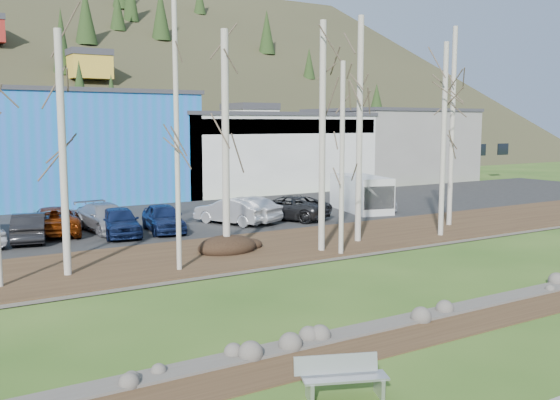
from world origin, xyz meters
TOP-DOWN VIEW (x-y plane):
  - dirt_strip at (0.00, 2.10)m, footprint 80.00×1.80m
  - near_bank_rocks at (0.00, 3.10)m, footprint 80.00×0.80m
  - river at (0.00, 7.20)m, footprint 80.00×8.00m
  - far_bank_rocks at (0.00, 11.30)m, footprint 80.00×0.80m
  - far_bank at (0.00, 14.50)m, footprint 80.00×7.00m
  - parking_lot at (0.00, 25.00)m, footprint 80.00×14.00m
  - building_blue at (-6.00, 39.00)m, footprint 20.40×12.24m
  - building_white at (12.00, 38.98)m, footprint 18.36×12.24m
  - building_grey at (28.00, 39.00)m, footprint 14.28×12.24m
  - hillside at (0.00, 84.00)m, footprint 160.00×72.00m
  - bench_intact at (-7.97, -0.01)m, footprint 1.92×1.21m
  - dirt_mound at (-3.39, 14.42)m, footprint 2.77×1.95m
  - birch_0 at (-10.51, 13.81)m, footprint 0.28×0.28m
  - birch_2 at (-3.46, 14.33)m, footprint 0.32×0.32m
  - birch_3 at (-6.56, 12.36)m, footprint 0.20×0.20m
  - birch_4 at (0.41, 12.47)m, footprint 0.29×0.29m
  - birch_5 at (0.73, 11.43)m, footprint 0.21×0.21m
  - birch_6 at (3.25, 13.38)m, footprint 0.30×0.30m
  - birch_7 at (7.88, 12.35)m, footprint 0.26×0.26m
  - birch_8 at (10.70, 14.42)m, footprint 0.27×0.27m
  - car_1 at (-10.46, 21.75)m, footprint 2.41×4.51m
  - car_2 at (-8.99, 23.15)m, footprint 3.37×5.63m
  - car_3 at (-6.46, 22.64)m, footprint 2.50×5.21m
  - car_4 at (-3.90, 20.86)m, footprint 2.40×4.57m
  - car_5 at (0.39, 21.25)m, footprint 3.31×4.82m
  - car_6 at (4.02, 21.09)m, footprint 4.55×5.76m
  - car_7 at (11.21, 21.74)m, footprint 3.00×4.93m
  - car_8 at (1.13, 21.25)m, footprint 3.31×4.82m
  - car_9 at (-6.26, 20.86)m, footprint 2.40×4.57m
  - van_white at (10.03, 21.32)m, footprint 3.39×5.65m

SIDE VIEW (x-z plane):
  - near_bank_rocks at x=0.00m, z-range -0.25..0.25m
  - river at x=0.00m, z-range -0.45..0.45m
  - far_bank_rocks at x=0.00m, z-range -0.23..0.23m
  - dirt_strip at x=0.00m, z-range 0.00..0.03m
  - parking_lot at x=0.00m, z-range 0.00..0.14m
  - far_bank at x=0.00m, z-range 0.00..0.15m
  - dirt_mound at x=-3.39m, z-range 0.15..0.69m
  - bench_intact at x=-7.97m, z-range 0.00..0.93m
  - car_7 at x=11.21m, z-range 0.14..1.48m
  - car_1 at x=-10.46m, z-range 0.14..1.55m
  - car_6 at x=4.02m, z-range 0.14..1.59m
  - car_3 at x=-6.46m, z-range 0.14..1.60m
  - car_2 at x=-8.99m, z-range 0.14..1.60m
  - car_4 at x=-3.90m, z-range 0.14..1.62m
  - car_9 at x=-6.26m, z-range 0.14..1.62m
  - car_5 at x=0.39m, z-range 0.14..1.65m
  - car_8 at x=1.13m, z-range 0.14..1.65m
  - van_white at x=10.03m, z-range 0.14..2.45m
  - building_white at x=12.00m, z-range 0.01..6.81m
  - building_grey at x=28.00m, z-range 0.01..7.31m
  - building_blue at x=-6.00m, z-range 0.01..8.31m
  - birch_5 at x=0.73m, z-range 0.15..8.53m
  - birch_0 at x=-10.51m, z-range 0.15..9.32m
  - birch_7 at x=7.88m, z-range 0.15..9.91m
  - birch_2 at x=-3.46m, z-range 0.15..9.91m
  - birch_4 at x=0.41m, z-range 0.15..10.35m
  - birch_6 at x=3.25m, z-range 0.15..10.93m
  - birch_8 at x=10.70m, z-range 0.15..11.15m
  - birch_3 at x=-6.56m, z-range 0.15..11.21m
  - hillside at x=0.00m, z-range 0.00..35.00m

